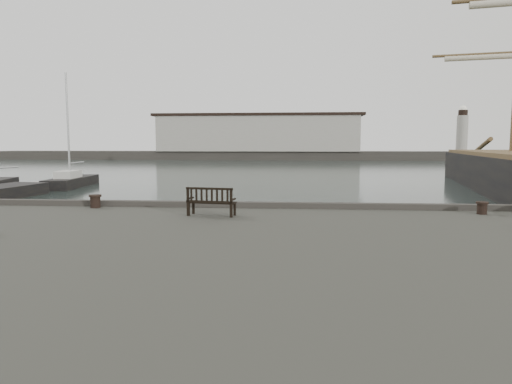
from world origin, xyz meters
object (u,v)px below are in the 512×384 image
bench (211,207)px  bollard_left (95,201)px  yacht_d (72,184)px  bollard_right (482,208)px

bench → bollard_left: size_ratio=3.45×
bollard_left → yacht_d: (-12.54, 23.12, -1.53)m
bench → bollard_left: (-4.01, 1.32, -0.05)m
bollard_right → yacht_d: (-24.33, 23.47, -1.51)m
bench → yacht_d: yacht_d is taller
bollard_right → yacht_d: 33.84m
bollard_left → bollard_right: bearing=-1.7°
bench → yacht_d: 29.56m
bollard_left → yacht_d: bearing=118.5°
bench → bollard_left: bench is taller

